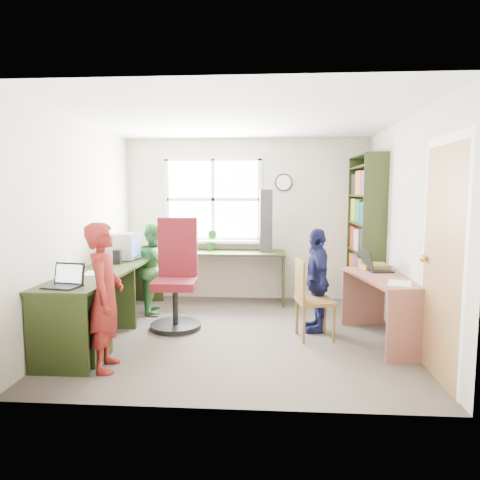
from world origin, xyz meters
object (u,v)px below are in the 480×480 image
Objects in this scene: l_desk at (116,299)px; right_desk at (386,294)px; cd_tower at (266,221)px; laptop_right at (373,266)px; person_green at (156,268)px; person_red at (105,297)px; person_navy at (317,280)px; potted_plant at (211,240)px; wooden_chair at (309,296)px; swivel_chair at (176,281)px; crt_monitor at (123,246)px; laptop_left at (65,281)px; bookshelf at (365,237)px.

right_desk is (2.90, 0.16, 0.06)m from l_desk.
laptop_right is at bearing -49.49° from cd_tower.
right_desk is 2.93m from person_green.
person_red reaches higher than person_navy.
person_green is (0.14, 1.14, 0.14)m from l_desk.
right_desk is 2.68m from potted_plant.
l_desk is at bearing 175.83° from wooden_chair.
swivel_chair is 3.69× the size of crt_monitor.
crt_monitor is 0.55m from person_green.
person_red is (-1.91, -0.94, 0.19)m from wooden_chair.
potted_plant is (-2.04, 1.28, 0.14)m from laptop_right.
wooden_chair is 0.98× the size of cd_tower.
laptop_right reaches higher than wooden_chair.
l_desk is 2.46× the size of person_green.
cd_tower reaches higher than laptop_left.
crt_monitor reaches higher than potted_plant.
person_red is (-1.42, -2.47, -0.53)m from cd_tower.
cd_tower is 2.88× the size of potted_plant.
cd_tower reaches higher than person_green.
laptop_right is at bearing -75.23° from person_red.
swivel_chair is 1.08× the size of person_navy.
person_red is 2.37m from person_navy.
laptop_right is at bearing 87.49° from person_navy.
person_navy reaches higher than right_desk.
swivel_chair reaches higher than wooden_chair.
laptop_right is at bearing 9.93° from l_desk.
laptop_right is (-0.12, -0.97, -0.23)m from bookshelf.
wooden_chair is 0.65× the size of person_red.
right_desk is at bearing -55.05° from cd_tower.
cd_tower is (1.05, 1.19, 0.64)m from swivel_chair.
swivel_chair is 1.58m from wooden_chair.
person_green is at bearing -9.13° from person_red.
crt_monitor is at bearing -137.55° from potted_plant.
crt_monitor is (-0.21, 0.85, 0.47)m from l_desk.
laptop_left reaches higher than l_desk.
person_red is (-2.67, -1.25, -0.10)m from laptop_right.
crt_monitor is (-0.76, 0.33, 0.37)m from swivel_chair.
cd_tower is (-0.49, 1.53, 0.72)m from wooden_chair.
l_desk is at bearing -75.46° from crt_monitor.
wooden_chair is at bearing 31.11° from laptop_left.
bookshelf is at bearing 44.24° from laptop_left.
laptop_left is 0.38× the size of cd_tower.
swivel_chair is (-2.41, -0.94, -0.44)m from bookshelf.
bookshelf is 1.62× the size of swivel_chair.
laptop_left is 0.29× the size of person_green.
bookshelf is 1.39m from cd_tower.
cd_tower is at bearing 63.03° from laptop_left.
right_desk is 3.21m from crt_monitor.
person_green reaches higher than crt_monitor.
person_red reaches higher than person_green.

